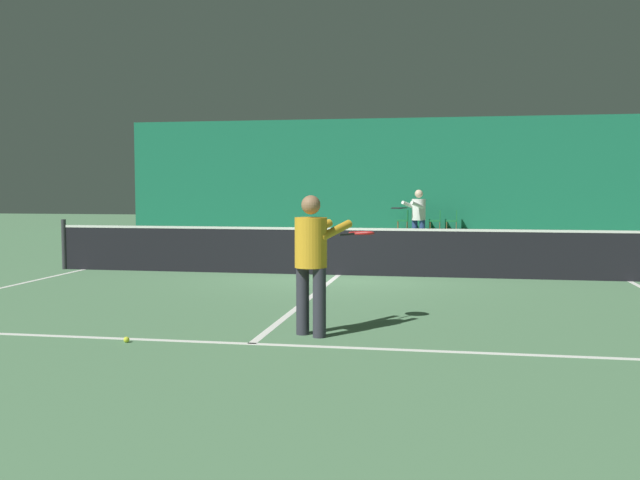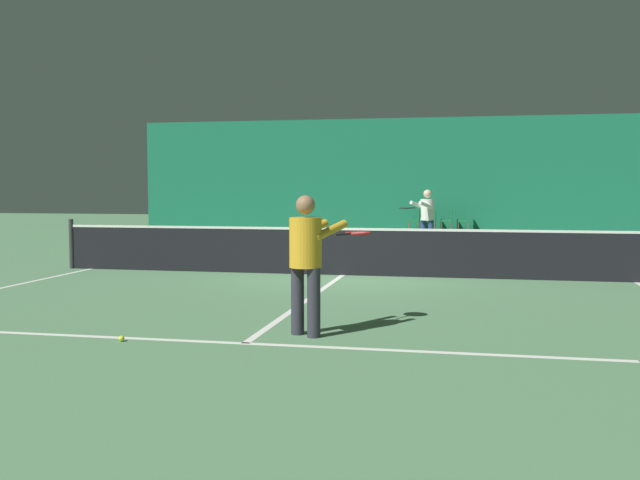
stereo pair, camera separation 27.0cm
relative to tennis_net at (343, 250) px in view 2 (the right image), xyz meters
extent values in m
plane|color=#56845B|center=(0.00, 0.00, -0.51)|extent=(60.00, 60.00, 0.00)
cube|color=#196B4C|center=(0.00, 15.67, 1.79)|extent=(23.00, 0.12, 4.61)
cube|color=white|center=(0.00, 11.90, -0.51)|extent=(11.00, 0.10, 0.00)
cube|color=white|center=(0.00, 6.40, -0.51)|extent=(8.25, 0.10, 0.00)
cube|color=white|center=(0.00, -6.40, -0.51)|extent=(8.25, 0.10, 0.00)
cube|color=white|center=(-5.50, 0.00, -0.51)|extent=(0.10, 23.80, 0.00)
cube|color=white|center=(5.50, 0.00, -0.51)|extent=(0.10, 23.80, 0.00)
cube|color=white|center=(0.00, 0.00, -0.51)|extent=(0.10, 12.80, 0.00)
cube|color=black|center=(0.00, 0.00, -0.04)|extent=(11.90, 0.02, 0.95)
cube|color=white|center=(0.00, 0.00, 0.41)|extent=(11.90, 0.02, 0.05)
cylinder|color=#333338|center=(-5.95, 0.00, 0.02)|extent=(0.10, 0.10, 1.07)
cylinder|color=#2D2D38|center=(0.46, -5.78, -0.11)|extent=(0.21, 0.21, 0.81)
cylinder|color=#2D2D38|center=(0.68, -5.91, -0.11)|extent=(0.21, 0.21, 0.81)
cylinder|color=gold|center=(0.57, -5.85, 0.59)|extent=(0.52, 0.52, 0.59)
sphere|color=#936B4C|center=(0.57, -5.85, 1.03)|extent=(0.22, 0.22, 0.22)
cylinder|color=gold|center=(0.57, -5.54, 0.73)|extent=(0.36, 0.53, 0.24)
cylinder|color=gold|center=(0.83, -5.69, 0.73)|extent=(0.36, 0.53, 0.24)
cylinder|color=black|center=(0.91, -5.25, 0.65)|extent=(0.18, 0.28, 0.03)
torus|color=red|center=(1.06, -4.99, 0.65)|extent=(0.45, 0.45, 0.03)
cylinder|color=silver|center=(1.06, -4.99, 0.65)|extent=(0.38, 0.38, 0.00)
cylinder|color=navy|center=(1.43, 6.29, -0.10)|extent=(0.22, 0.22, 0.83)
cylinder|color=navy|center=(1.21, 6.44, -0.10)|extent=(0.22, 0.22, 0.83)
cylinder|color=white|center=(1.32, 6.36, 0.62)|extent=(0.54, 0.54, 0.60)
sphere|color=beige|center=(1.32, 6.36, 1.07)|extent=(0.23, 0.23, 0.23)
cylinder|color=white|center=(1.30, 6.05, 0.75)|extent=(0.40, 0.53, 0.24)
cylinder|color=white|center=(1.04, 6.22, 0.75)|extent=(0.40, 0.53, 0.24)
cylinder|color=black|center=(0.94, 5.78, 0.68)|extent=(0.19, 0.27, 0.03)
torus|color=black|center=(0.77, 5.53, 0.68)|extent=(0.46, 0.46, 0.03)
cylinder|color=silver|center=(0.77, 5.53, 0.68)|extent=(0.38, 0.38, 0.00)
cylinder|color=brown|center=(0.13, 15.31, -0.32)|extent=(0.03, 0.03, 0.39)
cylinder|color=brown|center=(0.13, 14.93, -0.32)|extent=(0.03, 0.03, 0.39)
cylinder|color=brown|center=(0.51, 15.31, -0.32)|extent=(0.03, 0.03, 0.39)
cylinder|color=brown|center=(0.51, 14.93, -0.32)|extent=(0.03, 0.03, 0.39)
cube|color=#196B38|center=(0.32, 15.12, -0.10)|extent=(0.44, 0.44, 0.05)
cube|color=#196B38|center=(0.52, 15.12, 0.13)|extent=(0.04, 0.44, 0.40)
cylinder|color=brown|center=(0.78, 15.31, -0.32)|extent=(0.03, 0.03, 0.39)
cylinder|color=brown|center=(0.78, 14.93, -0.32)|extent=(0.03, 0.03, 0.39)
cylinder|color=brown|center=(1.16, 15.31, -0.32)|extent=(0.03, 0.03, 0.39)
cylinder|color=brown|center=(1.16, 14.93, -0.32)|extent=(0.03, 0.03, 0.39)
cube|color=#196B38|center=(0.97, 15.12, -0.10)|extent=(0.44, 0.44, 0.05)
cube|color=#196B38|center=(1.17, 15.12, 0.13)|extent=(0.04, 0.44, 0.40)
cylinder|color=brown|center=(1.44, 15.31, -0.32)|extent=(0.03, 0.03, 0.39)
cylinder|color=brown|center=(1.44, 14.93, -0.32)|extent=(0.03, 0.03, 0.39)
cylinder|color=brown|center=(1.82, 15.31, -0.32)|extent=(0.03, 0.03, 0.39)
cylinder|color=brown|center=(1.82, 14.93, -0.32)|extent=(0.03, 0.03, 0.39)
cube|color=#196B38|center=(1.63, 15.12, -0.10)|extent=(0.44, 0.44, 0.05)
cube|color=#196B38|center=(1.83, 15.12, 0.13)|extent=(0.04, 0.44, 0.40)
cylinder|color=brown|center=(2.09, 15.31, -0.32)|extent=(0.03, 0.03, 0.39)
cylinder|color=brown|center=(2.09, 14.93, -0.32)|extent=(0.03, 0.03, 0.39)
cylinder|color=brown|center=(2.47, 15.31, -0.32)|extent=(0.03, 0.03, 0.39)
cylinder|color=brown|center=(2.47, 14.93, -0.32)|extent=(0.03, 0.03, 0.39)
cube|color=#196B38|center=(2.28, 15.12, -0.10)|extent=(0.44, 0.44, 0.05)
cube|color=#196B38|center=(2.48, 15.12, 0.13)|extent=(0.04, 0.44, 0.40)
sphere|color=#D1DB33|center=(-1.41, -6.58, -0.48)|extent=(0.07, 0.07, 0.07)
camera|label=1|loc=(2.14, -13.98, 1.23)|focal=40.00mm
camera|label=2|loc=(2.41, -13.93, 1.23)|focal=40.00mm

